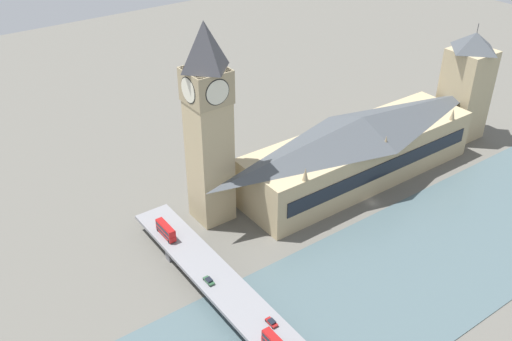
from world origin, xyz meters
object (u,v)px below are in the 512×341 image
at_px(clock_tower, 208,120).
at_px(car_northbound_mid, 209,281).
at_px(victoria_tower, 466,86).
at_px(double_decker_bus_mid, 166,230).
at_px(road_bridge, 271,337).
at_px(car_southbound_lead, 272,322).
at_px(parliament_hall, 360,149).

distance_m(clock_tower, car_northbound_mid, 55.62).
xyz_separation_m(victoria_tower, car_northbound_mid, (-23.85, 155.12, -18.45)).
distance_m(double_decker_bus_mid, car_northbound_mid, 28.70).
relative_size(clock_tower, car_northbound_mid, 17.60).
height_order(clock_tower, road_bridge, clock_tower).
xyz_separation_m(double_decker_bus_mid, car_southbound_lead, (-54.05, -5.25, -2.00)).
height_order(clock_tower, car_northbound_mid, clock_tower).
xyz_separation_m(parliament_hall, car_northbound_mid, (-23.80, 88.49, -7.39)).
relative_size(road_bridge, car_northbound_mid, 34.23).
height_order(victoria_tower, double_decker_bus_mid, victoria_tower).
height_order(car_northbound_mid, car_southbound_lead, car_northbound_mid).
distance_m(victoria_tower, car_northbound_mid, 158.03).
bearing_deg(victoria_tower, car_northbound_mid, 98.74).
xyz_separation_m(parliament_hall, car_southbound_lead, (-49.22, 82.97, -7.40)).
bearing_deg(clock_tower, road_bridge, 162.04).
distance_m(parliament_hall, double_decker_bus_mid, 88.52).
height_order(road_bridge, double_decker_bus_mid, double_decker_bus_mid).
bearing_deg(road_bridge, double_decker_bus_mid, 2.78).
bearing_deg(clock_tower, car_northbound_mid, 146.63).
bearing_deg(victoria_tower, clock_tower, 84.42).
bearing_deg(road_bridge, car_northbound_mid, 6.09).
distance_m(parliament_hall, road_bridge, 100.59).
height_order(parliament_hall, double_decker_bus_mid, parliament_hall).
relative_size(parliament_hall, road_bridge, 0.72).
relative_size(road_bridge, car_southbound_lead, 35.96).
distance_m(double_decker_bus_mid, car_southbound_lead, 54.34).
bearing_deg(car_northbound_mid, clock_tower, -33.37).
bearing_deg(clock_tower, double_decker_bus_mid, 108.58).
bearing_deg(parliament_hall, clock_tower, 78.71).
bearing_deg(parliament_hall, car_northbound_mid, 105.05).
bearing_deg(victoria_tower, double_decker_bus_mid, 88.23).
relative_size(clock_tower, car_southbound_lead, 18.48).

